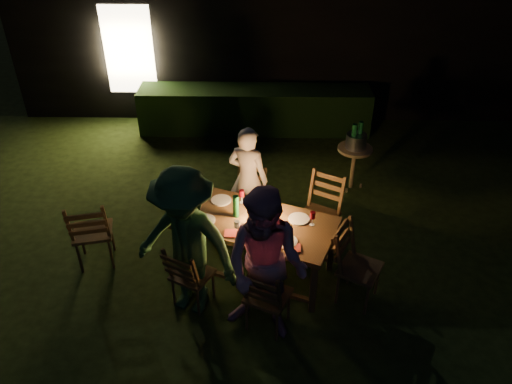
{
  "coord_description": "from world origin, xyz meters",
  "views": [
    {
      "loc": [
        -0.3,
        -4.74,
        4.23
      ],
      "look_at": [
        -0.4,
        0.12,
        0.99
      ],
      "focal_mm": 35.0,
      "sensor_mm": 36.0,
      "label": 1
    }
  ],
  "objects_px": {
    "person_house_side": "(248,179)",
    "chair_spare": "(95,243)",
    "bottle_table": "(236,206)",
    "bottle_bucket_b": "(359,137)",
    "chair_far_right": "(318,225)",
    "lantern": "(261,209)",
    "chair_near_right": "(267,307)",
    "person_opp_left": "(186,244)",
    "chair_far_left": "(247,210)",
    "bottle_bucket_a": "(353,139)",
    "person_opp_right": "(266,267)",
    "side_table": "(355,153)",
    "ice_bucket": "(356,141)",
    "chair_end": "(357,278)",
    "chair_near_left": "(192,285)",
    "dining_table": "(256,226)"
  },
  "relations": [
    {
      "from": "chair_near_right",
      "to": "side_table",
      "type": "distance_m",
      "value": 3.09
    },
    {
      "from": "chair_near_right",
      "to": "person_house_side",
      "type": "height_order",
      "value": "person_house_side"
    },
    {
      "from": "chair_far_right",
      "to": "side_table",
      "type": "height_order",
      "value": "chair_far_right"
    },
    {
      "from": "dining_table",
      "to": "ice_bucket",
      "type": "relative_size",
      "value": 6.75
    },
    {
      "from": "chair_spare",
      "to": "ice_bucket",
      "type": "bearing_deg",
      "value": 14.89
    },
    {
      "from": "chair_far_left",
      "to": "bottle_bucket_a",
      "type": "relative_size",
      "value": 2.84
    },
    {
      "from": "chair_spare",
      "to": "side_table",
      "type": "bearing_deg",
      "value": 14.89
    },
    {
      "from": "chair_near_right",
      "to": "ice_bucket",
      "type": "xyz_separation_m",
      "value": [
        1.29,
        2.79,
        0.52
      ]
    },
    {
      "from": "chair_near_left",
      "to": "ice_bucket",
      "type": "distance_m",
      "value": 3.3
    },
    {
      "from": "person_house_side",
      "to": "chair_spare",
      "type": "bearing_deg",
      "value": 44.99
    },
    {
      "from": "chair_spare",
      "to": "bottle_bucket_b",
      "type": "height_order",
      "value": "chair_spare"
    },
    {
      "from": "dining_table",
      "to": "ice_bucket",
      "type": "bearing_deg",
      "value": 74.48
    },
    {
      "from": "person_opp_right",
      "to": "ice_bucket",
      "type": "relative_size",
      "value": 5.91
    },
    {
      "from": "chair_near_right",
      "to": "ice_bucket",
      "type": "relative_size",
      "value": 3.18
    },
    {
      "from": "side_table",
      "to": "bottle_bucket_b",
      "type": "relative_size",
      "value": 2.17
    },
    {
      "from": "chair_near_right",
      "to": "person_opp_left",
      "type": "xyz_separation_m",
      "value": [
        -0.86,
        0.28,
        0.61
      ]
    },
    {
      "from": "dining_table",
      "to": "chair_far_right",
      "type": "distance_m",
      "value": 1.02
    },
    {
      "from": "person_house_side",
      "to": "bottle_table",
      "type": "height_order",
      "value": "person_house_side"
    },
    {
      "from": "chair_far_right",
      "to": "person_opp_left",
      "type": "height_order",
      "value": "person_opp_left"
    },
    {
      "from": "chair_end",
      "to": "person_opp_left",
      "type": "distance_m",
      "value": 1.96
    },
    {
      "from": "chair_spare",
      "to": "side_table",
      "type": "relative_size",
      "value": 1.47
    },
    {
      "from": "bottle_table",
      "to": "person_opp_right",
      "type": "bearing_deg",
      "value": -70.84
    },
    {
      "from": "chair_spare",
      "to": "ice_bucket",
      "type": "relative_size",
      "value": 3.41
    },
    {
      "from": "chair_near_right",
      "to": "lantern",
      "type": "bearing_deg",
      "value": 118.46
    },
    {
      "from": "chair_near_left",
      "to": "person_house_side",
      "type": "relative_size",
      "value": 0.6
    },
    {
      "from": "chair_spare",
      "to": "bottle_bucket_a",
      "type": "distance_m",
      "value": 3.83
    },
    {
      "from": "ice_bucket",
      "to": "lantern",
      "type": "bearing_deg",
      "value": -125.98
    },
    {
      "from": "dining_table",
      "to": "side_table",
      "type": "bearing_deg",
      "value": 74.48
    },
    {
      "from": "dining_table",
      "to": "person_opp_left",
      "type": "relative_size",
      "value": 1.13
    },
    {
      "from": "chair_near_right",
      "to": "bottle_bucket_b",
      "type": "relative_size",
      "value": 2.98
    },
    {
      "from": "chair_spare",
      "to": "bottle_table",
      "type": "xyz_separation_m",
      "value": [
        1.75,
        -0.02,
        0.59
      ]
    },
    {
      "from": "bottle_table",
      "to": "ice_bucket",
      "type": "distance_m",
      "value": 2.47
    },
    {
      "from": "chair_far_right",
      "to": "lantern",
      "type": "bearing_deg",
      "value": 62.74
    },
    {
      "from": "chair_end",
      "to": "ice_bucket",
      "type": "bearing_deg",
      "value": -158.49
    },
    {
      "from": "chair_spare",
      "to": "lantern",
      "type": "bearing_deg",
      "value": -15.2
    },
    {
      "from": "dining_table",
      "to": "side_table",
      "type": "xyz_separation_m",
      "value": [
        1.43,
        1.91,
        -0.07
      ]
    },
    {
      "from": "chair_far_right",
      "to": "bottle_bucket_b",
      "type": "bearing_deg",
      "value": -86.61
    },
    {
      "from": "chair_far_right",
      "to": "side_table",
      "type": "bearing_deg",
      "value": -85.57
    },
    {
      "from": "bottle_table",
      "to": "ice_bucket",
      "type": "bearing_deg",
      "value": 47.55
    },
    {
      "from": "person_opp_left",
      "to": "bottle_bucket_b",
      "type": "relative_size",
      "value": 5.62
    },
    {
      "from": "chair_spare",
      "to": "lantern",
      "type": "height_order",
      "value": "lantern"
    },
    {
      "from": "bottle_table",
      "to": "side_table",
      "type": "relative_size",
      "value": 0.4
    },
    {
      "from": "chair_far_left",
      "to": "chair_end",
      "type": "xyz_separation_m",
      "value": [
        1.29,
        -1.32,
        0.03
      ]
    },
    {
      "from": "person_house_side",
      "to": "bottle_bucket_b",
      "type": "height_order",
      "value": "person_house_side"
    },
    {
      "from": "chair_end",
      "to": "person_house_side",
      "type": "distance_m",
      "value": 1.92
    },
    {
      "from": "person_opp_right",
      "to": "ice_bucket",
      "type": "height_order",
      "value": "person_opp_right"
    },
    {
      "from": "bottle_table",
      "to": "bottle_bucket_b",
      "type": "bearing_deg",
      "value": 47.33
    },
    {
      "from": "chair_far_left",
      "to": "bottle_bucket_a",
      "type": "xyz_separation_m",
      "value": [
        1.52,
        0.99,
        0.58
      ]
    },
    {
      "from": "chair_far_left",
      "to": "person_opp_left",
      "type": "height_order",
      "value": "person_opp_left"
    },
    {
      "from": "person_opp_right",
      "to": "side_table",
      "type": "distance_m",
      "value": 3.14
    }
  ]
}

